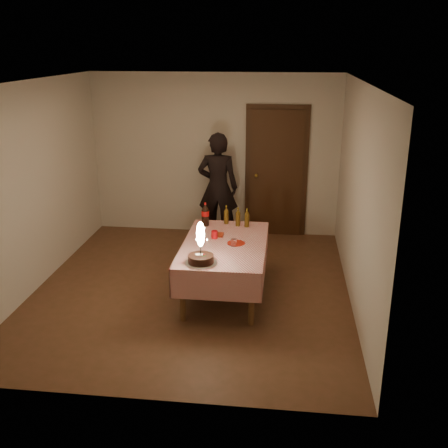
{
  "coord_description": "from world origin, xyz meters",
  "views": [
    {
      "loc": [
        1.13,
        -6.05,
        3.01
      ],
      "look_at": [
        0.43,
        -0.12,
        0.95
      ],
      "focal_mm": 42.0,
      "sensor_mm": 36.0,
      "label": 1
    }
  ],
  "objects_px": {
    "dining_table": "(224,250)",
    "amber_bottle_right": "(247,218)",
    "red_cup": "(215,235)",
    "cola_bottle": "(205,215)",
    "clear_cup": "(234,243)",
    "amber_bottle_mid": "(238,217)",
    "photographer": "(218,187)",
    "amber_bottle_left": "(226,215)",
    "birthday_cake": "(201,253)",
    "red_plate": "(236,243)"
  },
  "relations": [
    {
      "from": "dining_table",
      "to": "amber_bottle_right",
      "type": "relative_size",
      "value": 6.75
    },
    {
      "from": "red_cup",
      "to": "cola_bottle",
      "type": "relative_size",
      "value": 0.31
    },
    {
      "from": "cola_bottle",
      "to": "amber_bottle_right",
      "type": "relative_size",
      "value": 1.25
    },
    {
      "from": "clear_cup",
      "to": "red_cup",
      "type": "bearing_deg",
      "value": 138.09
    },
    {
      "from": "dining_table",
      "to": "red_cup",
      "type": "bearing_deg",
      "value": 133.58
    },
    {
      "from": "amber_bottle_mid",
      "to": "cola_bottle",
      "type": "bearing_deg",
      "value": -175.62
    },
    {
      "from": "photographer",
      "to": "amber_bottle_left",
      "type": "bearing_deg",
      "value": -77.22
    },
    {
      "from": "dining_table",
      "to": "amber_bottle_mid",
      "type": "bearing_deg",
      "value": 81.12
    },
    {
      "from": "birthday_cake",
      "to": "cola_bottle",
      "type": "height_order",
      "value": "birthday_cake"
    },
    {
      "from": "red_cup",
      "to": "clear_cup",
      "type": "relative_size",
      "value": 1.11
    },
    {
      "from": "birthday_cake",
      "to": "cola_bottle",
      "type": "distance_m",
      "value": 1.29
    },
    {
      "from": "cola_bottle",
      "to": "photographer",
      "type": "relative_size",
      "value": 0.18
    },
    {
      "from": "amber_bottle_left",
      "to": "amber_bottle_mid",
      "type": "bearing_deg",
      "value": -24.09
    },
    {
      "from": "cola_bottle",
      "to": "photographer",
      "type": "height_order",
      "value": "photographer"
    },
    {
      "from": "birthday_cake",
      "to": "amber_bottle_mid",
      "type": "distance_m",
      "value": 1.34
    },
    {
      "from": "red_cup",
      "to": "clear_cup",
      "type": "distance_m",
      "value": 0.36
    },
    {
      "from": "clear_cup",
      "to": "photographer",
      "type": "bearing_deg",
      "value": 102.71
    },
    {
      "from": "amber_bottle_left",
      "to": "red_plate",
      "type": "bearing_deg",
      "value": -74.28
    },
    {
      "from": "cola_bottle",
      "to": "amber_bottle_right",
      "type": "bearing_deg",
      "value": 0.5
    },
    {
      "from": "dining_table",
      "to": "red_plate",
      "type": "distance_m",
      "value": 0.17
    },
    {
      "from": "red_plate",
      "to": "clear_cup",
      "type": "relative_size",
      "value": 2.44
    },
    {
      "from": "red_cup",
      "to": "amber_bottle_mid",
      "type": "height_order",
      "value": "amber_bottle_mid"
    },
    {
      "from": "photographer",
      "to": "dining_table",
      "type": "bearing_deg",
      "value": -80.22
    },
    {
      "from": "birthday_cake",
      "to": "red_plate",
      "type": "relative_size",
      "value": 2.22
    },
    {
      "from": "birthday_cake",
      "to": "amber_bottle_left",
      "type": "relative_size",
      "value": 1.91
    },
    {
      "from": "clear_cup",
      "to": "cola_bottle",
      "type": "relative_size",
      "value": 0.28
    },
    {
      "from": "amber_bottle_left",
      "to": "amber_bottle_mid",
      "type": "xyz_separation_m",
      "value": [
        0.17,
        -0.07,
        0.0
      ]
    },
    {
      "from": "amber_bottle_left",
      "to": "photographer",
      "type": "height_order",
      "value": "photographer"
    },
    {
      "from": "dining_table",
      "to": "red_cup",
      "type": "relative_size",
      "value": 17.2
    },
    {
      "from": "clear_cup",
      "to": "cola_bottle",
      "type": "height_order",
      "value": "cola_bottle"
    },
    {
      "from": "clear_cup",
      "to": "dining_table",
      "type": "bearing_deg",
      "value": 144.35
    },
    {
      "from": "red_plate",
      "to": "cola_bottle",
      "type": "height_order",
      "value": "cola_bottle"
    },
    {
      "from": "cola_bottle",
      "to": "photographer",
      "type": "bearing_deg",
      "value": 89.86
    },
    {
      "from": "birthday_cake",
      "to": "red_plate",
      "type": "bearing_deg",
      "value": 62.81
    },
    {
      "from": "cola_bottle",
      "to": "amber_bottle_right",
      "type": "xyz_separation_m",
      "value": [
        0.56,
        0.0,
        -0.03
      ]
    },
    {
      "from": "clear_cup",
      "to": "amber_bottle_left",
      "type": "bearing_deg",
      "value": 102.61
    },
    {
      "from": "amber_bottle_right",
      "to": "amber_bottle_left",
      "type": "bearing_deg",
      "value": 160.37
    },
    {
      "from": "birthday_cake",
      "to": "amber_bottle_mid",
      "type": "height_order",
      "value": "birthday_cake"
    },
    {
      "from": "birthday_cake",
      "to": "dining_table",
      "type": "bearing_deg",
      "value": 73.56
    },
    {
      "from": "amber_bottle_mid",
      "to": "clear_cup",
      "type": "bearing_deg",
      "value": -88.62
    },
    {
      "from": "red_plate",
      "to": "amber_bottle_left",
      "type": "xyz_separation_m",
      "value": [
        -0.21,
        0.74,
        0.11
      ]
    },
    {
      "from": "photographer",
      "to": "clear_cup",
      "type": "bearing_deg",
      "value": -77.29
    },
    {
      "from": "amber_bottle_right",
      "to": "red_cup",
      "type": "bearing_deg",
      "value": -127.34
    },
    {
      "from": "cola_bottle",
      "to": "amber_bottle_right",
      "type": "distance_m",
      "value": 0.56
    },
    {
      "from": "red_plate",
      "to": "amber_bottle_mid",
      "type": "xyz_separation_m",
      "value": [
        -0.04,
        0.66,
        0.11
      ]
    },
    {
      "from": "dining_table",
      "to": "amber_bottle_left",
      "type": "distance_m",
      "value": 0.77
    },
    {
      "from": "clear_cup",
      "to": "photographer",
      "type": "xyz_separation_m",
      "value": [
        -0.45,
        2.01,
        0.14
      ]
    },
    {
      "from": "red_plate",
      "to": "dining_table",
      "type": "bearing_deg",
      "value": -177.65
    },
    {
      "from": "amber_bottle_right",
      "to": "amber_bottle_mid",
      "type": "bearing_deg",
      "value": 166.87
    },
    {
      "from": "amber_bottle_left",
      "to": "clear_cup",
      "type": "bearing_deg",
      "value": -77.39
    }
  ]
}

